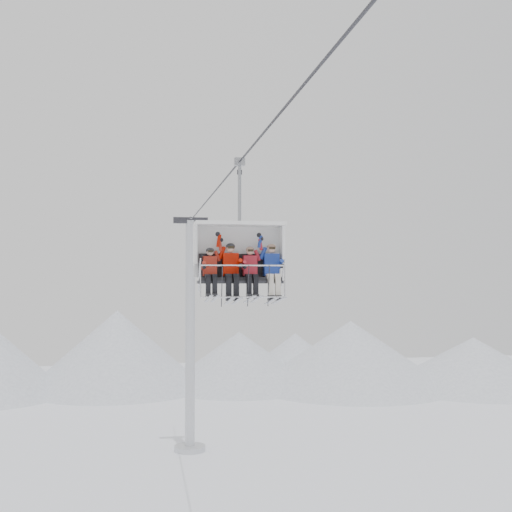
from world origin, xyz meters
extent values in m
cone|color=white|center=(-5.00, 44.00, 3.50)|extent=(16.00, 16.00, 7.00)
cone|color=white|center=(6.00, 43.00, 2.50)|extent=(14.00, 14.00, 5.00)
cone|color=white|center=(16.00, 41.00, 3.00)|extent=(18.00, 18.00, 6.00)
cone|color=white|center=(27.00, 39.00, 2.25)|extent=(16.00, 16.00, 4.50)
cone|color=white|center=(12.00, 46.00, 2.25)|extent=(12.00, 12.00, 4.50)
cylinder|color=silver|center=(0.00, 22.00, 6.65)|extent=(0.56, 0.56, 13.30)
cylinder|color=silver|center=(0.00, 22.00, 0.15)|extent=(1.80, 1.80, 0.30)
cube|color=#2E2E33|center=(0.00, 22.00, 13.30)|extent=(2.00, 0.35, 0.35)
cylinder|color=#2E2E33|center=(0.00, 0.00, 13.30)|extent=(0.06, 50.00, 0.06)
cube|color=black|center=(0.00, 2.62, 9.95)|extent=(2.30, 0.55, 0.10)
cube|color=black|center=(0.00, 2.88, 10.33)|extent=(2.30, 0.10, 0.67)
cube|color=#2E2E33|center=(0.00, 2.62, 9.86)|extent=(2.40, 0.60, 0.08)
cube|color=white|center=(0.00, 3.10, 10.75)|extent=(2.56, 0.10, 1.52)
cube|color=white|center=(0.00, 2.70, 11.51)|extent=(2.56, 0.90, 0.10)
cylinder|color=silver|center=(0.00, 2.07, 10.32)|extent=(2.34, 0.04, 0.04)
cylinder|color=silver|center=(0.00, 2.00, 9.45)|extent=(2.34, 0.04, 0.04)
cylinder|color=gray|center=(0.00, 2.72, 12.41)|extent=(0.10, 0.10, 1.79)
cube|color=gray|center=(0.00, 2.72, 13.30)|extent=(0.30, 0.18, 0.22)
cube|color=#A52618|center=(-0.85, 2.66, 10.31)|extent=(0.38, 0.25, 0.56)
sphere|color=tan|center=(-0.85, 2.62, 10.70)|extent=(0.21, 0.21, 0.21)
cube|color=black|center=(-0.94, 2.22, 9.77)|extent=(0.13, 0.15, 0.45)
cube|color=black|center=(-0.76, 2.22, 9.77)|extent=(0.13, 0.15, 0.45)
cube|color=#B3B4BD|center=(-0.94, 2.12, 9.41)|extent=(0.09, 1.69, 0.26)
cube|color=#B3B4BD|center=(-0.76, 2.12, 9.41)|extent=(0.09, 1.69, 0.26)
cube|color=#B31302|center=(-0.27, 2.66, 10.36)|extent=(0.44, 0.29, 0.65)
sphere|color=tan|center=(-0.27, 2.62, 10.81)|extent=(0.24, 0.24, 0.24)
cube|color=black|center=(-0.37, 2.22, 9.74)|extent=(0.15, 0.15, 0.52)
cube|color=black|center=(-0.17, 2.22, 9.74)|extent=(0.15, 0.15, 0.52)
cube|color=#B3B4BD|center=(-0.37, 2.12, 9.34)|extent=(0.10, 1.69, 0.26)
cube|color=#B3B4BD|center=(-0.17, 2.12, 9.34)|extent=(0.10, 1.69, 0.26)
cube|color=#B0202D|center=(0.29, 2.66, 10.32)|extent=(0.39, 0.26, 0.58)
sphere|color=tan|center=(0.29, 2.62, 10.73)|extent=(0.22, 0.22, 0.22)
cube|color=black|center=(0.19, 2.22, 9.77)|extent=(0.13, 0.15, 0.47)
cube|color=black|center=(0.38, 2.22, 9.77)|extent=(0.13, 0.15, 0.47)
cube|color=#B3B4BD|center=(0.19, 2.12, 9.39)|extent=(0.09, 1.69, 0.26)
cube|color=#B3B4BD|center=(0.38, 2.12, 9.39)|extent=(0.09, 1.69, 0.26)
cube|color=#1D389B|center=(0.91, 2.66, 10.35)|extent=(0.43, 0.29, 0.64)
sphere|color=tan|center=(0.91, 2.62, 10.81)|extent=(0.24, 0.24, 0.24)
cube|color=beige|center=(0.81, 2.22, 9.74)|extent=(0.14, 0.15, 0.52)
cube|color=beige|center=(1.01, 2.22, 9.74)|extent=(0.14, 0.15, 0.52)
cube|color=#B3B4BD|center=(0.81, 2.12, 9.34)|extent=(0.10, 1.69, 0.26)
cube|color=#B3B4BD|center=(1.01, 2.12, 9.34)|extent=(0.10, 1.69, 0.26)
camera|label=1|loc=(-2.69, -15.31, 10.00)|focal=45.00mm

